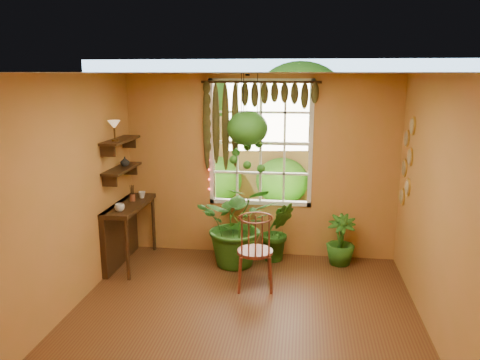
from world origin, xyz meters
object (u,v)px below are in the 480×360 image
object	(u,v)px
counter_ledge	(123,227)
potted_plant_left	(238,224)
windsor_chair	(255,262)
potted_plant_mid	(277,231)
hanging_basket	(247,133)

from	to	relation	value
counter_ledge	potted_plant_left	bearing A→B (deg)	5.50
windsor_chair	potted_plant_left	bearing A→B (deg)	106.26
windsor_chair	potted_plant_mid	xyz separation A→B (m)	(0.22, 0.96, 0.09)
counter_ledge	hanging_basket	xyz separation A→B (m)	(1.76, 0.29, 1.35)
counter_ledge	hanging_basket	size ratio (longest dim) A/B	0.88
windsor_chair	hanging_basket	world-z (taller)	hanging_basket
counter_ledge	potted_plant_left	world-z (taller)	potted_plant_left
counter_ledge	potted_plant_mid	distance (m)	2.23
counter_ledge	potted_plant_left	xyz separation A→B (m)	(1.65, 0.16, 0.06)
counter_ledge	hanging_basket	world-z (taller)	hanging_basket
counter_ledge	windsor_chair	distance (m)	2.05
potted_plant_mid	windsor_chair	bearing A→B (deg)	-103.00
counter_ledge	windsor_chair	size ratio (longest dim) A/B	0.98
windsor_chair	potted_plant_mid	size ratio (longest dim) A/B	1.37
counter_ledge	potted_plant_mid	world-z (taller)	counter_ledge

